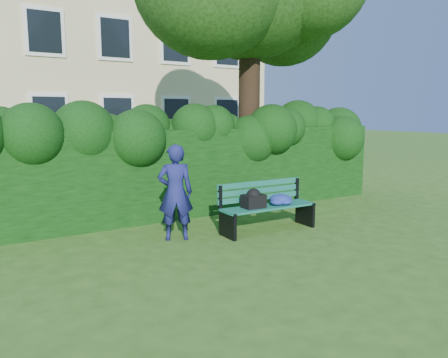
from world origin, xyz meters
TOP-DOWN VIEW (x-y plane):
  - ground at (0.00, 0.00)m, footprint 80.00×80.00m
  - apartment_building at (-0.00, 13.99)m, footprint 16.00×8.08m
  - hedge at (0.00, 2.20)m, footprint 10.00×1.00m
  - park_bench at (0.66, 0.17)m, footprint 1.84×0.61m
  - man_reading at (-1.01, 0.53)m, footprint 0.69×0.58m

SIDE VIEW (x-z plane):
  - ground at x=0.00m, z-range 0.00..0.00m
  - park_bench at x=0.66m, z-range 0.05..0.94m
  - man_reading at x=-1.01m, z-range 0.00..1.62m
  - hedge at x=0.00m, z-range 0.00..1.80m
  - apartment_building at x=0.00m, z-range 0.00..12.00m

